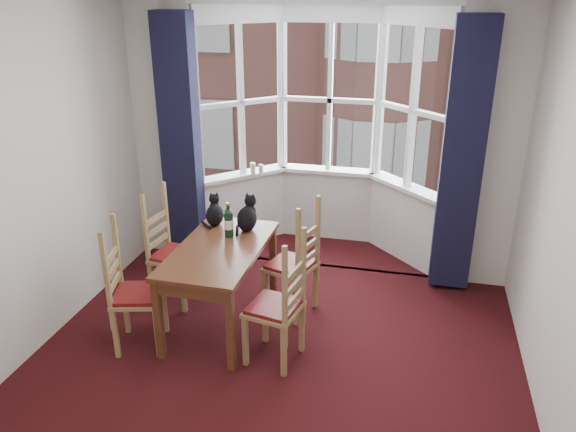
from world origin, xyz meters
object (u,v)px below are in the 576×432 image
(candle_short, at_px, (261,169))
(cat_right, at_px, (247,217))
(dining_table, at_px, (220,258))
(chair_left_far, at_px, (167,255))
(chair_right_far, at_px, (299,268))
(wine_bottle, at_px, (229,222))
(candle_tall, at_px, (253,169))
(chair_right_near, at_px, (284,311))
(cat_left, at_px, (215,213))
(chair_left_near, at_px, (127,296))

(candle_short, bearing_deg, cat_right, -79.68)
(dining_table, height_order, chair_left_far, chair_left_far)
(chair_right_far, distance_m, wine_bottle, 0.77)
(dining_table, relative_size, chair_left_far, 1.46)
(dining_table, height_order, cat_right, cat_right)
(chair_right_far, xyz_separation_m, cat_right, (-0.51, 0.10, 0.42))
(chair_left_far, distance_m, wine_bottle, 0.80)
(cat_right, xyz_separation_m, candle_tall, (-0.33, 1.29, 0.04))
(dining_table, distance_m, chair_right_near, 0.82)
(cat_left, distance_m, wine_bottle, 0.32)
(chair_left_near, relative_size, candle_short, 8.23)
(dining_table, distance_m, chair_left_near, 0.84)
(chair_left_far, height_order, candle_short, candle_short)
(chair_right_far, distance_m, candle_tall, 1.69)
(candle_tall, bearing_deg, chair_right_near, -67.53)
(cat_right, height_order, wine_bottle, cat_right)
(dining_table, bearing_deg, cat_left, 113.95)
(cat_right, bearing_deg, chair_right_far, -11.25)
(chair_right_near, bearing_deg, chair_left_far, 151.58)
(chair_right_far, distance_m, cat_left, 0.96)
(chair_right_far, distance_m, candle_short, 1.67)
(dining_table, relative_size, candle_tall, 9.93)
(dining_table, bearing_deg, chair_right_near, -31.49)
(chair_left_near, distance_m, cat_right, 1.27)
(candle_tall, bearing_deg, chair_left_near, -101.63)
(chair_left_far, relative_size, chair_right_near, 1.00)
(dining_table, xyz_separation_m, chair_right_near, (0.68, -0.42, -0.19))
(chair_left_near, bearing_deg, chair_right_far, 31.97)
(chair_right_near, bearing_deg, chair_left_near, -176.76)
(dining_table, distance_m, cat_left, 0.55)
(cat_right, xyz_separation_m, wine_bottle, (-0.12, -0.18, 0.01))
(chair_left_near, relative_size, chair_right_far, 1.00)
(cat_left, bearing_deg, candle_tall, 89.64)
(chair_left_far, distance_m, candle_tall, 1.55)
(wine_bottle, bearing_deg, chair_left_near, -132.21)
(chair_right_near, xyz_separation_m, chair_right_far, (-0.03, 0.73, 0.00))
(chair_left_far, bearing_deg, chair_right_far, 0.50)
(cat_left, bearing_deg, chair_right_far, -9.89)
(dining_table, height_order, candle_short, candle_short)
(candle_short, bearing_deg, chair_right_near, -69.85)
(chair_left_near, bearing_deg, candle_tall, 78.37)
(chair_right_far, relative_size, wine_bottle, 2.85)
(chair_left_near, bearing_deg, chair_left_far, 90.26)
(cat_right, bearing_deg, dining_table, -107.10)
(dining_table, bearing_deg, chair_right_far, 26.23)
(chair_left_near, bearing_deg, dining_table, 37.02)
(chair_left_near, relative_size, chair_left_far, 1.00)
(dining_table, distance_m, chair_left_far, 0.75)
(chair_right_far, height_order, candle_tall, candle_tall)
(chair_left_far, distance_m, cat_right, 0.90)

